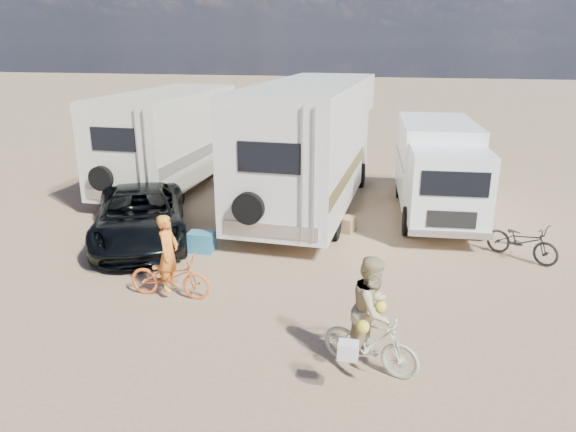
% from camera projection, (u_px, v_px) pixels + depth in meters
% --- Properties ---
extents(ground, '(140.00, 140.00, 0.00)m').
position_uv_depth(ground, '(260.00, 307.00, 10.23)').
color(ground, tan).
rests_on(ground, ground).
extents(rv_main, '(2.99, 8.90, 3.74)m').
position_uv_depth(rv_main, '(311.00, 146.00, 15.85)').
color(rv_main, silver).
rests_on(rv_main, ground).
extents(rv_left, '(2.53, 6.75, 3.28)m').
position_uv_depth(rv_left, '(168.00, 142.00, 17.88)').
color(rv_left, silver).
rests_on(rv_left, ground).
extents(box_truck, '(2.47, 6.02, 2.64)m').
position_uv_depth(box_truck, '(438.00, 172.00, 15.14)').
color(box_truck, white).
rests_on(box_truck, ground).
extents(dark_suv, '(4.00, 5.25, 1.32)m').
position_uv_depth(dark_suv, '(140.00, 216.00, 13.42)').
color(dark_suv, black).
rests_on(dark_suv, ground).
extents(bike_man, '(1.68, 0.59, 0.88)m').
position_uv_depth(bike_man, '(170.00, 276.00, 10.50)').
color(bike_man, orange).
rests_on(bike_man, ground).
extents(bike_woman, '(1.62, 0.91, 0.94)m').
position_uv_depth(bike_woman, '(371.00, 343.00, 8.13)').
color(bike_woman, '#B5BDA3').
rests_on(bike_woman, ground).
extents(rider_man, '(0.37, 0.56, 1.53)m').
position_uv_depth(rider_man, '(169.00, 261.00, 10.40)').
color(rider_man, orange).
rests_on(rider_man, ground).
extents(rider_woman, '(0.87, 0.99, 1.71)m').
position_uv_depth(rider_woman, '(372.00, 321.00, 8.01)').
color(rider_woman, tan).
rests_on(rider_woman, ground).
extents(bike_parked, '(1.74, 1.46, 0.90)m').
position_uv_depth(bike_parked, '(522.00, 241.00, 12.34)').
color(bike_parked, black).
rests_on(bike_parked, ground).
extents(cooler, '(0.62, 0.46, 0.49)m').
position_uv_depth(cooler, '(201.00, 242.00, 12.84)').
color(cooler, teal).
rests_on(cooler, ground).
extents(crate, '(0.61, 0.61, 0.40)m').
position_uv_depth(crate, '(345.00, 224.00, 14.24)').
color(crate, '#96714C').
rests_on(crate, ground).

